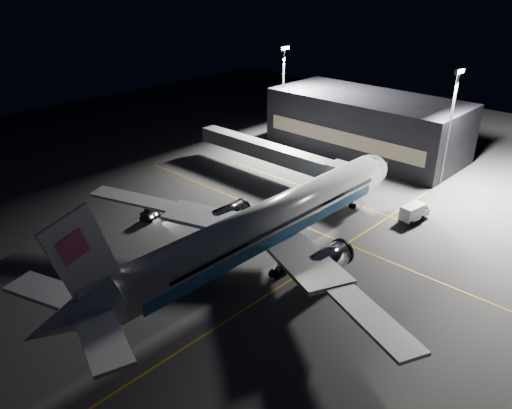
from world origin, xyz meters
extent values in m
plane|color=#4C4C4F|center=(0.00, 0.00, 0.00)|extent=(200.00, 200.00, 0.00)
cube|color=gold|center=(10.00, 0.00, 0.01)|extent=(0.25, 80.00, 0.01)
cube|color=gold|center=(0.00, -6.00, 0.01)|extent=(70.00, 0.25, 0.01)
cube|color=gold|center=(22.00, 10.00, 0.01)|extent=(0.25, 40.00, 0.01)
cylinder|color=silver|center=(0.00, 0.00, 5.30)|extent=(48.00, 5.60, 5.60)
ellipsoid|color=silver|center=(24.00, 0.00, 5.30)|extent=(8.96, 5.60, 5.60)
cube|color=black|center=(26.30, 0.00, 6.30)|extent=(2.20, 3.40, 0.90)
cone|color=silver|center=(-28.50, 0.00, 5.60)|extent=(9.00, 5.49, 5.49)
cube|color=navy|center=(-1.00, 2.78, 4.40)|extent=(42.24, 0.25, 1.50)
cube|color=navy|center=(-1.00, -2.78, 4.40)|extent=(42.24, 0.25, 1.50)
cube|color=silver|center=(-2.50, 8.00, 3.70)|extent=(11.36, 15.23, 1.53)
cube|color=silver|center=(-2.50, -8.00, 3.70)|extent=(11.36, 15.23, 1.53)
cube|color=silver|center=(-7.50, 20.50, 4.57)|extent=(8.57, 13.22, 1.31)
cube|color=silver|center=(-7.50, -20.50, 4.57)|extent=(8.57, 13.22, 1.31)
cube|color=silver|center=(-28.00, 5.20, 5.90)|extent=(6.20, 9.67, 0.45)
cube|color=silver|center=(-28.00, -5.20, 5.90)|extent=(6.20, 9.67, 0.45)
cube|color=white|center=(-26.20, 0.00, 11.50)|extent=(7.53, 0.40, 10.28)
cube|color=#E34D90|center=(-27.00, 0.00, 12.90)|extent=(3.22, 0.55, 3.22)
cylinder|color=#B7B7BF|center=(1.20, 9.00, 2.55)|extent=(5.60, 3.40, 3.40)
cylinder|color=#B7B7BF|center=(1.20, -9.00, 2.55)|extent=(5.60, 3.40, 3.40)
cylinder|color=#9999A0|center=(20.50, 0.00, 1.25)|extent=(0.26, 0.26, 2.50)
cylinder|color=black|center=(20.50, 0.00, 0.45)|extent=(0.90, 0.70, 0.90)
cylinder|color=#9999A0|center=(-3.00, 4.30, 1.25)|extent=(0.26, 0.26, 2.50)
cylinder|color=#9999A0|center=(-3.00, -4.30, 1.25)|extent=(0.26, 0.26, 2.50)
cylinder|color=black|center=(-3.00, 4.30, 0.55)|extent=(1.10, 1.60, 1.10)
cylinder|color=black|center=(-3.00, -4.30, 0.55)|extent=(1.10, 1.60, 1.10)
cube|color=black|center=(46.00, 14.00, 6.00)|extent=(18.00, 40.00, 12.00)
cube|color=#4E4638|center=(36.95, 14.00, 5.00)|extent=(0.15, 36.00, 3.00)
cube|color=#B2B2B7|center=(22.00, 20.05, 4.60)|extent=(3.00, 33.90, 2.80)
cube|color=#B2B2B7|center=(22.00, 4.20, 4.60)|extent=(3.60, 3.20, 3.40)
cylinder|color=#9999A0|center=(22.00, 4.20, 1.55)|extent=(0.70, 0.70, 3.10)
cylinder|color=black|center=(22.00, 3.30, 0.35)|extent=(0.70, 0.30, 0.70)
cylinder|color=black|center=(22.00, 5.10, 0.35)|extent=(0.70, 0.30, 0.70)
cylinder|color=#59595E|center=(40.00, 32.00, 10.00)|extent=(0.44, 0.44, 20.00)
cube|color=#59595E|center=(40.00, 32.00, 20.30)|extent=(2.40, 0.50, 0.80)
cube|color=white|center=(40.00, 31.65, 20.30)|extent=(2.20, 0.15, 0.60)
cylinder|color=#59595E|center=(40.00, -6.00, 10.00)|extent=(0.44, 0.44, 20.00)
cube|color=#59595E|center=(40.00, -6.00, 20.30)|extent=(2.40, 0.50, 0.80)
cube|color=white|center=(40.00, -6.35, 20.30)|extent=(2.20, 0.15, 0.60)
cube|color=silver|center=(22.96, -9.26, 1.57)|extent=(4.33, 2.65, 2.24)
cube|color=silver|center=(25.37, -9.64, 0.97)|extent=(1.91, 2.16, 1.22)
cube|color=black|center=(25.37, -9.64, 1.47)|extent=(1.48, 1.90, 0.51)
cylinder|color=black|center=(24.54, -8.43, 0.41)|extent=(0.84, 0.38, 0.81)
cylinder|color=black|center=(24.20, -10.54, 0.41)|extent=(0.84, 0.38, 0.81)
cylinder|color=black|center=(21.73, -7.98, 0.41)|extent=(0.84, 0.38, 0.81)
cylinder|color=black|center=(21.39, -10.09, 0.41)|extent=(0.84, 0.38, 0.81)
cube|color=black|center=(-4.71, 20.94, 0.83)|extent=(3.02, 2.35, 1.22)
cube|color=black|center=(-4.71, 20.94, 1.61)|extent=(1.38, 1.38, 0.66)
sphere|color=#FFF2CC|center=(-5.00, 19.95, 0.83)|extent=(0.29, 0.29, 0.29)
sphere|color=#FFF2CC|center=(-3.93, 20.27, 0.83)|extent=(0.29, 0.29, 0.29)
cylinder|color=black|center=(-4.02, 22.12, 0.33)|extent=(0.71, 0.42, 0.66)
cylinder|color=black|center=(-3.49, 20.32, 0.33)|extent=(0.71, 0.42, 0.66)
cylinder|color=black|center=(-5.93, 21.56, 0.33)|extent=(0.71, 0.42, 0.66)
cylinder|color=black|center=(-5.40, 19.75, 0.33)|extent=(0.71, 0.42, 0.66)
cone|color=orange|center=(-5.27, 4.26, 0.32)|extent=(0.42, 0.42, 0.63)
cone|color=orange|center=(6.00, 7.89, 0.26)|extent=(0.34, 0.34, 0.51)
cone|color=orange|center=(-8.00, 11.24, 0.29)|extent=(0.39, 0.39, 0.58)
camera|label=1|loc=(-44.01, -39.20, 35.87)|focal=35.00mm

